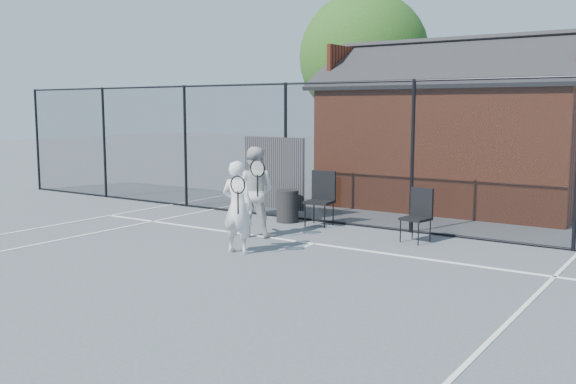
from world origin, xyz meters
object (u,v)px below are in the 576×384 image
Objects in this scene: chair_left at (319,199)px; chair_right at (416,216)px; clubhouse at (458,142)px; player_front at (238,207)px; waste_bin at (287,206)px; player_back at (254,192)px.

chair_right is at bearing -17.81° from chair_left.
clubhouse reaches higher than chair_left.
chair_right is at bearing -78.89° from clubhouse.
player_front is 3.12m from waste_bin.
clubhouse is at bearing 111.82° from chair_right.
clubhouse is 9.35× the size of waste_bin.
waste_bin is at bearing 108.31° from player_front.
clubhouse is 5.07m from waste_bin.
chair_left is 0.83m from waste_bin.
clubhouse is 4.14× the size of player_front.
waste_bin is (-3.13, 0.43, -0.14)m from chair_right.
chair_left is (-1.38, -4.40, -1.05)m from clubhouse.
player_back is 1.71m from chair_left.
player_back is 1.72m from waste_bin.
chair_right is at bearing 49.31° from player_front.
player_back is at bearing -146.52° from chair_right.
player_front is at bearing -119.98° from chair_right.
player_front is 2.95m from chair_left.
chair_left is at bearing 0.00° from waste_bin.
clubhouse reaches higher than player_back.
chair_right is at bearing -7.87° from waste_bin.
chair_left is at bearing 73.31° from player_back.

